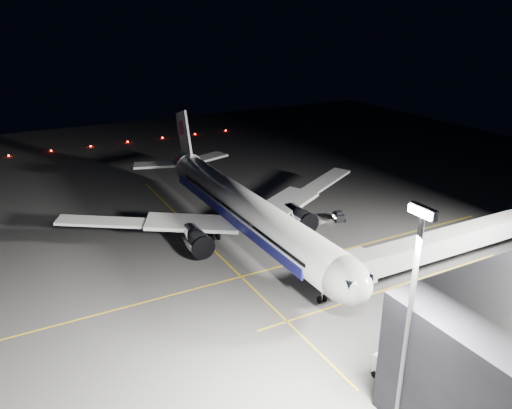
{
  "coord_description": "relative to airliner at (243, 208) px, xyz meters",
  "views": [
    {
      "loc": [
        63.85,
        -32.65,
        33.85
      ],
      "look_at": [
        0.45,
        1.46,
        6.0
      ],
      "focal_mm": 35.0,
      "sensor_mm": 36.0,
      "label": 1
    }
  ],
  "objects": [
    {
      "name": "guide_line_side",
      "position": [
        23.08,
        10.0,
        -5.16
      ],
      "size": [
        0.25,
        40.0,
        0.01
      ],
      "primitive_type": "cube",
      "color": "gold",
      "rests_on": "ground"
    },
    {
      "name": "safety_cone_a",
      "position": [
        -2.27,
        6.06,
        -4.83
      ],
      "size": [
        0.45,
        0.45,
        0.68
      ],
      "primitive_type": "cone",
      "color": "#E73C09",
      "rests_on": "ground"
    },
    {
      "name": "baggage_tug",
      "position": [
        1.46,
        17.74,
        -4.36
      ],
      "size": [
        2.85,
        2.53,
        1.74
      ],
      "rotation": [
        0.0,
        0.0,
        -0.3
      ],
      "color": "black",
      "rests_on": "ground"
    },
    {
      "name": "guide_line_cross",
      "position": [
        1.08,
        -6.0,
        -5.16
      ],
      "size": [
        70.0,
        0.25,
        0.01
      ],
      "primitive_type": "cube",
      "color": "gold",
      "rests_on": "ground"
    },
    {
      "name": "service_truck",
      "position": [
        36.95,
        -2.18,
        -3.86
      ],
      "size": [
        5.01,
        2.67,
        2.44
      ],
      "rotation": [
        0.0,
        0.0,
        0.16
      ],
      "color": "silver",
      "rests_on": "ground"
    },
    {
      "name": "jet_bridge",
      "position": [
        23.08,
        18.06,
        -0.58
      ],
      "size": [
        3.6,
        34.4,
        6.3
      ],
      "color": "#B2B2B7",
      "rests_on": "ground"
    },
    {
      "name": "guide_line_main",
      "position": [
        11.08,
        0.0,
        -5.16
      ],
      "size": [
        0.25,
        80.0,
        0.01
      ],
      "primitive_type": "cube",
      "color": "gold",
      "rests_on": "ground"
    },
    {
      "name": "taxiway_lights",
      "position": [
        -70.92,
        0.0,
        -4.94
      ],
      "size": [
        0.44,
        60.44,
        0.44
      ],
      "color": "#FF140A",
      "rests_on": "ground"
    },
    {
      "name": "safety_cone_b",
      "position": [
        -0.96,
        14.0,
        -4.87
      ],
      "size": [
        0.39,
        0.39,
        0.59
      ],
      "primitive_type": "cone",
      "color": "#E73C09",
      "rests_on": "ground"
    },
    {
      "name": "ground",
      "position": [
        1.08,
        0.0,
        -5.16
      ],
      "size": [
        200.0,
        200.0,
        0.0
      ],
      "primitive_type": "plane",
      "color": "#4C4C4F",
      "rests_on": "ground"
    },
    {
      "name": "airliner",
      "position": [
        0.0,
        0.0,
        0.0
      ],
      "size": [
        61.48,
        54.22,
        16.64
      ],
      "color": "silver",
      "rests_on": "ground"
    },
    {
      "name": "floodlight_mast_south",
      "position": [
        41.08,
        -6.01,
        7.21
      ],
      "size": [
        2.4,
        0.67,
        20.7
      ],
      "color": "#59595E",
      "rests_on": "ground"
    },
    {
      "name": "safety_cone_c",
      "position": [
        -6.92,
        6.56,
        -4.86
      ],
      "size": [
        0.41,
        0.41,
        0.61
      ],
      "primitive_type": "cone",
      "color": "#E73C09",
      "rests_on": "ground"
    }
  ]
}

